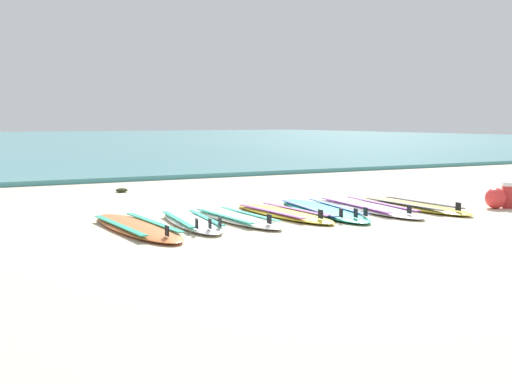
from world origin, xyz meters
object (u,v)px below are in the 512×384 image
Objects in this scene: surfboard_5 at (368,207)px; surfboard_6 at (413,206)px; surfboard_2 at (236,218)px; beach_ball at (496,198)px; surfboard_0 at (136,227)px; surfboard_1 at (192,221)px; surfboard_3 at (282,213)px; surfboard_4 at (323,210)px.

surfboard_5 is 0.68m from surfboard_6.
surfboard_2 is 6.74× the size of beach_ball.
surfboard_0 is 3.44m from surfboard_5.
surfboard_0 and surfboard_1 have the same top height.
surfboard_2 is 0.74m from surfboard_3.
surfboard_0 is 2.07m from surfboard_3.
surfboard_6 is at bearing -1.48° from surfboard_0.
surfboard_0 is at bearing -174.47° from surfboard_1.
surfboard_4 is 1.41m from surfboard_6.
surfboard_4 is 2.57m from beach_ball.
beach_ball reaches higher than surfboard_5.
surfboard_1 is at bearing 177.02° from surfboard_6.
surfboard_2 is at bearing 0.50° from surfboard_1.
surfboard_0 is 0.93× the size of surfboard_5.
surfboard_4 is at bearing 3.57° from surfboard_0.
surfboard_6 is at bearing -11.23° from surfboard_4.
surfboard_2 is 2.11m from surfboard_5.
surfboard_0 and surfboard_4 have the same top height.
beach_ball reaches higher than surfboard_1.
surfboard_0 is 1.33m from surfboard_2.
surfboard_1 is at bearing -179.50° from surfboard_2.
surfboard_3 is 0.99× the size of surfboard_6.
surfboard_3 and surfboard_5 have the same top height.
surfboard_0 is at bearing -176.43° from surfboard_4.
surfboard_3 is at bearing 172.28° from surfboard_6.
surfboard_1 and surfboard_4 have the same top height.
surfboard_5 is at bearing -4.27° from surfboard_4.
beach_ball reaches higher than surfboard_4.
surfboard_5 is at bearing -2.27° from surfboard_3.
surfboard_6 is at bearing 151.01° from beach_ball.
surfboard_5 is 8.33× the size of beach_ball.
surfboard_0 and surfboard_3 have the same top height.
surfboard_4 is at bearing 3.91° from surfboard_2.
surfboard_1 is at bearing -177.14° from surfboard_4.
surfboard_2 is (1.33, 0.07, 0.00)m from surfboard_0.
surfboard_4 is 0.74m from surfboard_5.
surfboard_6 is (0.65, -0.22, 0.00)m from surfboard_5.
surfboard_2 is at bearing 176.25° from surfboard_6.
surfboard_5 is (2.72, 0.04, -0.00)m from surfboard_1.
beach_ball reaches higher than surfboard_6.
surfboard_1 is 0.92× the size of surfboard_3.
surfboard_3 is 1.38m from surfboard_5.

